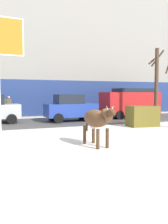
# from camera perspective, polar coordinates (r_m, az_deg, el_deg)

# --- Properties ---
(ground_plane) EXTENTS (120.00, 120.00, 0.00)m
(ground_plane) POSITION_cam_1_polar(r_m,az_deg,el_deg) (8.91, 8.13, -8.17)
(ground_plane) COLOR white
(road_strip) EXTENTS (60.00, 5.60, 0.01)m
(road_strip) POSITION_cam_1_polar(r_m,az_deg,el_deg) (16.68, -6.52, -2.26)
(road_strip) COLOR #514F4C
(road_strip) RESTS_ON ground
(building_facade) EXTENTS (44.00, 6.10, 13.00)m
(building_facade) POSITION_cam_1_polar(r_m,az_deg,el_deg) (23.15, -10.93, 15.67)
(building_facade) COLOR gray
(building_facade) RESTS_ON ground
(cow_brown) EXTENTS (0.74, 1.92, 1.54)m
(cow_brown) POSITION_cam_1_polar(r_m,az_deg,el_deg) (8.81, 2.97, -1.72)
(cow_brown) COLOR brown
(cow_brown) RESTS_ON ground
(car_blue_hatchback) EXTENTS (3.52, 1.95, 1.86)m
(car_blue_hatchback) POSITION_cam_1_polar(r_m,az_deg,el_deg) (16.82, -3.24, 0.98)
(car_blue_hatchback) COLOR #233D9E
(car_blue_hatchback) RESTS_ON ground
(car_red_van) EXTENTS (4.62, 2.16, 2.32)m
(car_red_van) POSITION_cam_1_polar(r_m,az_deg,el_deg) (19.67, 10.81, 2.32)
(car_red_van) COLOR red
(car_red_van) RESTS_ON ground
(pedestrian_near_billboard) EXTENTS (0.36, 0.24, 1.73)m
(pedestrian_near_billboard) POSITION_cam_1_polar(r_m,az_deg,el_deg) (21.12, 5.61, 1.53)
(pedestrian_near_billboard) COLOR #282833
(pedestrian_near_billboard) RESTS_ON ground
(pedestrian_by_cars) EXTENTS (0.36, 0.24, 1.73)m
(pedestrian_by_cars) POSITION_cam_1_polar(r_m,az_deg,el_deg) (18.79, -18.43, 0.97)
(pedestrian_by_cars) COLOR #282833
(pedestrian_by_cars) RESTS_ON ground
(pedestrian_far_left) EXTENTS (0.36, 0.24, 1.73)m
(pedestrian_far_left) POSITION_cam_1_polar(r_m,az_deg,el_deg) (18.81, -17.22, 1.01)
(pedestrian_far_left) COLOR #282833
(pedestrian_far_left) RESTS_ON ground
(bare_tree_left_lot) EXTENTS (1.06, 0.73, 4.84)m
(bare_tree_left_lot) POSITION_cam_1_polar(r_m,az_deg,el_deg) (16.61, 16.64, 6.40)
(bare_tree_left_lot) COLOR #4C3828
(bare_tree_left_lot) RESTS_ON ground
(dumpster) EXTENTS (1.78, 1.23, 1.20)m
(dumpster) POSITION_cam_1_polar(r_m,az_deg,el_deg) (14.66, 13.57, -0.93)
(dumpster) COLOR brown
(dumpster) RESTS_ON ground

